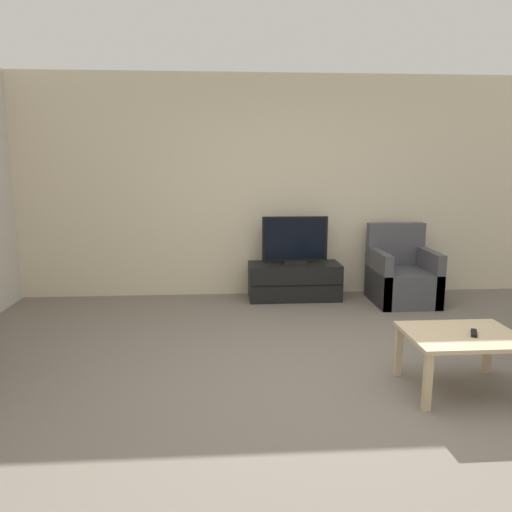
{
  "coord_description": "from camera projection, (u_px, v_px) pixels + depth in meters",
  "views": [
    {
      "loc": [
        -0.71,
        -3.4,
        1.66
      ],
      "look_at": [
        -0.41,
        0.86,
        0.85
      ],
      "focal_mm": 35.0,
      "sensor_mm": 36.0,
      "label": 1
    }
  ],
  "objects": [
    {
      "name": "coffee_table",
      "position": [
        462.0,
        341.0,
        3.63
      ],
      "size": [
        0.81,
        0.64,
        0.43
      ],
      "color": "#CCB289",
      "rests_on": "ground"
    },
    {
      "name": "armchair",
      "position": [
        401.0,
        277.0,
        5.96
      ],
      "size": [
        0.7,
        0.76,
        0.92
      ],
      "color": "#4C4C51",
      "rests_on": "ground"
    },
    {
      "name": "remote",
      "position": [
        474.0,
        333.0,
        3.6
      ],
      "size": [
        0.1,
        0.15,
        0.02
      ],
      "rotation": [
        0.0,
        0.0,
        -0.45
      ],
      "color": "black",
      "rests_on": "coffee_table"
    },
    {
      "name": "wall_back",
      "position": [
        278.0,
        187.0,
        6.18
      ],
      "size": [
        12.0,
        0.06,
        2.7
      ],
      "color": "beige",
      "rests_on": "ground"
    },
    {
      "name": "ground_plane",
      "position": [
        320.0,
        389.0,
        3.7
      ],
      "size": [
        24.0,
        24.0,
        0.0
      ],
      "primitive_type": "plane",
      "color": "slate"
    },
    {
      "name": "tv",
      "position": [
        295.0,
        242.0,
        6.02
      ],
      "size": [
        0.79,
        0.18,
        0.58
      ],
      "color": "black",
      "rests_on": "tv_stand"
    },
    {
      "name": "tv_stand",
      "position": [
        294.0,
        281.0,
        6.11
      ],
      "size": [
        1.11,
        0.47,
        0.44
      ],
      "color": "black",
      "rests_on": "ground"
    }
  ]
}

